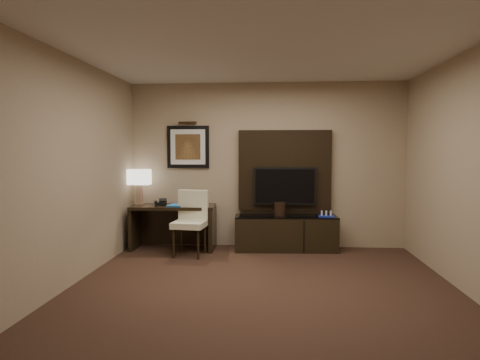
# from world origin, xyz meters

# --- Properties ---
(floor) EXTENTS (4.50, 5.00, 0.01)m
(floor) POSITION_xyz_m (0.00, 0.00, -0.01)
(floor) COLOR #331F17
(floor) RESTS_ON ground
(ceiling) EXTENTS (4.50, 5.00, 0.01)m
(ceiling) POSITION_xyz_m (0.00, 0.00, 2.70)
(ceiling) COLOR silver
(ceiling) RESTS_ON wall_back
(wall_back) EXTENTS (4.50, 0.01, 2.70)m
(wall_back) POSITION_xyz_m (0.00, 2.50, 1.35)
(wall_back) COLOR tan
(wall_back) RESTS_ON floor
(wall_front) EXTENTS (4.50, 0.01, 2.70)m
(wall_front) POSITION_xyz_m (0.00, -2.50, 1.35)
(wall_front) COLOR tan
(wall_front) RESTS_ON floor
(wall_left) EXTENTS (0.01, 5.00, 2.70)m
(wall_left) POSITION_xyz_m (-2.25, 0.00, 1.35)
(wall_left) COLOR tan
(wall_left) RESTS_ON floor
(desk) EXTENTS (1.36, 0.64, 0.71)m
(desk) POSITION_xyz_m (-1.48, 2.15, 0.36)
(desk) COLOR black
(desk) RESTS_ON floor
(credenza) EXTENTS (1.63, 0.53, 0.55)m
(credenza) POSITION_xyz_m (0.32, 2.20, 0.28)
(credenza) COLOR black
(credenza) RESTS_ON floor
(tv_wall_panel) EXTENTS (1.50, 0.12, 1.30)m
(tv_wall_panel) POSITION_xyz_m (0.30, 2.44, 1.27)
(tv_wall_panel) COLOR black
(tv_wall_panel) RESTS_ON wall_back
(tv) EXTENTS (1.00, 0.08, 0.60)m
(tv) POSITION_xyz_m (0.30, 2.34, 1.02)
(tv) COLOR black
(tv) RESTS_ON tv_wall_panel
(artwork) EXTENTS (0.70, 0.04, 0.70)m
(artwork) POSITION_xyz_m (-1.30, 2.48, 1.65)
(artwork) COLOR black
(artwork) RESTS_ON wall_back
(picture_light) EXTENTS (0.04, 0.04, 0.30)m
(picture_light) POSITION_xyz_m (-1.30, 2.44, 2.05)
(picture_light) COLOR #442916
(picture_light) RESTS_ON wall_back
(desk_chair) EXTENTS (0.53, 0.59, 0.98)m
(desk_chair) POSITION_xyz_m (-1.14, 1.74, 0.49)
(desk_chair) COLOR #EFECC8
(desk_chair) RESTS_ON floor
(table_lamp) EXTENTS (0.37, 0.25, 0.57)m
(table_lamp) POSITION_xyz_m (-2.07, 2.26, 1.00)
(table_lamp) COLOR #A17A64
(table_lamp) RESTS_ON desk
(desk_phone) EXTENTS (0.22, 0.21, 0.09)m
(desk_phone) POSITION_xyz_m (-1.68, 2.10, 0.76)
(desk_phone) COLOR black
(desk_phone) RESTS_ON desk
(blue_folder) EXTENTS (0.28, 0.35, 0.02)m
(blue_folder) POSITION_xyz_m (-1.41, 2.09, 0.72)
(blue_folder) COLOR #1C66B6
(blue_folder) RESTS_ON desk
(book) EXTENTS (0.16, 0.02, 0.21)m
(book) POSITION_xyz_m (-1.38, 2.11, 0.82)
(book) COLOR beige
(book) RESTS_ON desk
(ice_bucket) EXTENTS (0.20, 0.20, 0.22)m
(ice_bucket) POSITION_xyz_m (0.22, 2.24, 0.66)
(ice_bucket) COLOR black
(ice_bucket) RESTS_ON credenza
(minibar_tray) EXTENTS (0.25, 0.16, 0.09)m
(minibar_tray) POSITION_xyz_m (0.95, 2.14, 0.60)
(minibar_tray) COLOR #17289B
(minibar_tray) RESTS_ON credenza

